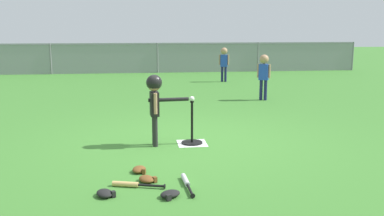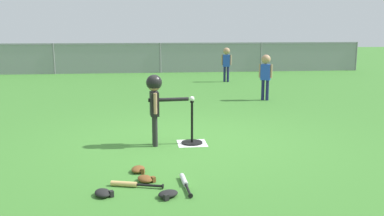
% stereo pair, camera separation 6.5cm
% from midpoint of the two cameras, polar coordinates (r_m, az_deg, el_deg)
% --- Properties ---
extents(ground_plane, '(60.00, 60.00, 0.00)m').
position_cam_midpoint_polar(ground_plane, '(6.57, 0.11, -4.59)').
color(ground_plane, '#3D7A2D').
extents(home_plate, '(0.44, 0.44, 0.01)m').
position_cam_midpoint_polar(home_plate, '(6.50, 0.29, -4.73)').
color(home_plate, white).
rests_on(home_plate, ground_plane).
extents(batting_tee, '(0.32, 0.32, 0.65)m').
position_cam_midpoint_polar(batting_tee, '(6.48, 0.29, -3.89)').
color(batting_tee, black).
rests_on(batting_tee, ground_plane).
extents(baseball_on_tee, '(0.07, 0.07, 0.07)m').
position_cam_midpoint_polar(baseball_on_tee, '(6.35, 0.30, 1.26)').
color(baseball_on_tee, white).
rests_on(baseball_on_tee, batting_tee).
extents(batter_child, '(0.63, 0.30, 1.06)m').
position_cam_midpoint_polar(batter_child, '(6.26, -4.68, 1.68)').
color(batter_child, '#262626').
rests_on(batter_child, ground_plane).
extents(fielder_deep_left, '(0.29, 0.22, 1.10)m').
position_cam_midpoint_polar(fielder_deep_left, '(10.39, 10.01, 4.90)').
color(fielder_deep_left, '#191E4C').
rests_on(fielder_deep_left, ground_plane).
extents(fielder_near_right, '(0.32, 0.22, 1.10)m').
position_cam_midpoint_polar(fielder_near_right, '(13.80, 4.77, 6.44)').
color(fielder_near_right, '#191E4C').
rests_on(fielder_near_right, ground_plane).
extents(spare_bat_silver, '(0.09, 0.63, 0.06)m').
position_cam_midpoint_polar(spare_bat_silver, '(4.85, -0.59, -9.90)').
color(spare_bat_silver, silver).
rests_on(spare_bat_silver, ground_plane).
extents(spare_bat_wood, '(0.59, 0.22, 0.06)m').
position_cam_midpoint_polar(spare_bat_wood, '(4.84, -7.99, -10.07)').
color(spare_bat_wood, '#DBB266').
rests_on(spare_bat_wood, ground_plane).
extents(glove_by_plate, '(0.24, 0.27, 0.07)m').
position_cam_midpoint_polar(glove_by_plate, '(4.63, -11.41, -11.09)').
color(glove_by_plate, black).
rests_on(glove_by_plate, ground_plane).
extents(glove_near_bats, '(0.20, 0.25, 0.07)m').
position_cam_midpoint_polar(glove_near_bats, '(5.29, -6.85, -8.15)').
color(glove_near_bats, brown).
rests_on(glove_near_bats, ground_plane).
extents(glove_tossed_aside, '(0.27, 0.25, 0.07)m').
position_cam_midpoint_polar(glove_tossed_aside, '(4.52, -2.81, -11.43)').
color(glove_tossed_aside, black).
rests_on(glove_tossed_aside, ground_plane).
extents(glove_outfield_drop, '(0.24, 0.27, 0.07)m').
position_cam_midpoint_polar(glove_outfield_drop, '(4.96, -5.86, -9.42)').
color(glove_outfield_drop, brown).
rests_on(glove_outfield_drop, ground_plane).
extents(outfield_fence, '(16.06, 0.06, 1.15)m').
position_cam_midpoint_polar(outfield_fence, '(16.61, -4.15, 6.86)').
color(outfield_fence, slate).
rests_on(outfield_fence, ground_plane).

